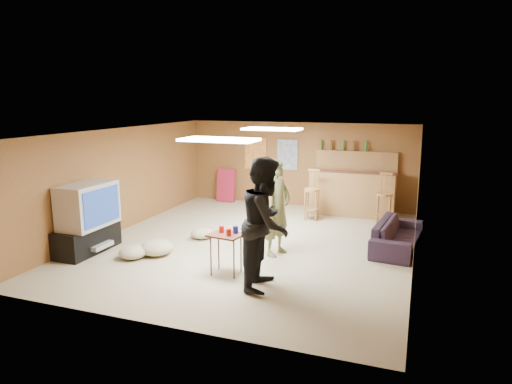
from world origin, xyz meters
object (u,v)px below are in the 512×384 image
(person_olive, at_px, (277,208))
(person_black, at_px, (266,223))
(sofa, at_px, (398,235))
(bar_counter, at_px, (352,193))
(tv_body, at_px, (88,205))
(tray_table, at_px, (226,254))

(person_olive, relative_size, person_black, 0.88)
(person_black, bearing_deg, sofa, -39.18)
(person_black, bearing_deg, bar_counter, -10.54)
(tv_body, distance_m, tray_table, 2.85)
(tray_table, bearing_deg, person_olive, 67.82)
(tv_body, xyz_separation_m, bar_counter, (4.15, 4.45, -0.35))
(tv_body, relative_size, person_olive, 0.63)
(bar_counter, relative_size, person_olive, 1.14)
(tray_table, bearing_deg, sofa, 41.48)
(sofa, relative_size, tray_table, 2.76)
(person_olive, bearing_deg, person_black, -152.97)
(bar_counter, relative_size, sofa, 1.08)
(sofa, height_order, tray_table, tray_table)
(bar_counter, distance_m, tray_table, 4.78)
(sofa, distance_m, tray_table, 3.41)
(person_black, distance_m, sofa, 3.16)
(tv_body, xyz_separation_m, person_black, (3.55, -0.37, 0.09))
(person_olive, distance_m, person_black, 1.47)
(tv_body, height_order, person_olive, person_olive)
(person_olive, xyz_separation_m, sofa, (2.07, 1.06, -0.60))
(bar_counter, distance_m, person_black, 4.87)
(bar_counter, height_order, sofa, bar_counter)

